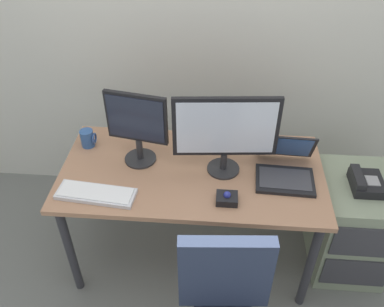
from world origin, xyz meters
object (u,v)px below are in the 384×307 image
trackball_mouse (227,198)px  keyboard (96,194)px  monitor_main (226,131)px  desk_phone (366,183)px  laptop (285,168)px  cell_phone (228,146)px  coffee_mug (88,138)px  monitor_side (137,124)px  file_cabinet (351,224)px

trackball_mouse → keyboard: bearing=-179.0°
monitor_main → desk_phone: bearing=0.3°
laptop → cell_phone: 0.39m
keyboard → coffee_mug: size_ratio=3.96×
monitor_main → laptop: bearing=-2.4°
monitor_side → coffee_mug: 0.40m
desk_phone → coffee_mug: bearing=174.5°
desk_phone → monitor_main: bearing=-179.7°
keyboard → trackball_mouse: trackball_mouse is taller
monitor_side → desk_phone: bearing=-2.1°
keyboard → coffee_mug: coffee_mug is taller
file_cabinet → trackball_mouse: 0.92m
monitor_side → coffee_mug: monitor_side is taller
desk_phone → keyboard: bearing=-169.8°
keyboard → cell_phone: 0.82m
laptop → coffee_mug: 1.15m
monitor_main → trackball_mouse: bearing=-84.7°
file_cabinet → keyboard: keyboard is taller
laptop → file_cabinet: bearing=4.3°
file_cabinet → laptop: (-0.46, -0.04, 0.45)m
monitor_main → cell_phone: bearing=84.1°
desk_phone → trackball_mouse: (-0.77, -0.25, 0.07)m
laptop → trackball_mouse: bearing=-143.5°
desk_phone → keyboard: 1.47m
monitor_main → coffee_mug: 0.85m
laptop → coffee_mug: size_ratio=3.18×
laptop → coffee_mug: laptop is taller
monitor_side → coffee_mug: bearing=162.1°
file_cabinet → cell_phone: cell_phone is taller
monitor_main → file_cabinet: bearing=1.5°
monitor_side → cell_phone: (0.50, 0.16, -0.24)m
coffee_mug → laptop: bearing=-8.5°
laptop → desk_phone: bearing=2.4°
file_cabinet → trackball_mouse: (-0.78, -0.27, 0.43)m
file_cabinet → monitor_side: monitor_side is taller
laptop → monitor_main: bearing=177.6°
cell_phone → file_cabinet: bearing=-13.6°
monitor_main → trackball_mouse: monitor_main is taller
monitor_main → keyboard: bearing=-158.6°
cell_phone → laptop: bearing=-35.7°
desk_phone → monitor_side: bearing=177.9°
file_cabinet → laptop: size_ratio=1.92×
monitor_side → cell_phone: bearing=18.0°
coffee_mug → desk_phone: bearing=-5.5°
coffee_mug → cell_phone: coffee_mug is taller
file_cabinet → monitor_main: size_ratio=1.17×
desk_phone → monitor_side: monitor_side is taller
coffee_mug → trackball_mouse: bearing=-25.9°
desk_phone → trackball_mouse: trackball_mouse is taller
file_cabinet → coffee_mug: (-1.60, 0.14, 0.46)m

